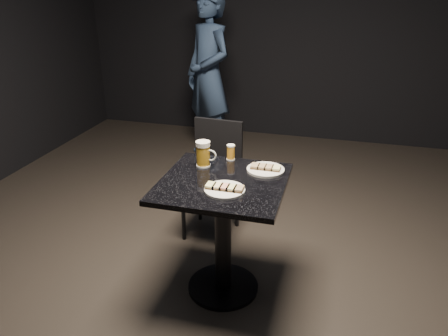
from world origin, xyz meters
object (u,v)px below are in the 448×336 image
Objects in this scene: table at (223,218)px; beer_mug at (204,154)px; plate_large at (225,190)px; plate_small at (266,170)px; chair at (214,170)px; beer_tumbler at (231,152)px; patron at (208,76)px.

table is 4.75× the size of beer_mug.
plate_large is at bearing -70.57° from table.
plate_small is at bearing 44.14° from table.
table is 0.72m from chair.
beer_tumbler is (-0.04, 0.31, 0.29)m from table.
plate_large is 0.44m from beer_tumbler.
plate_large and plate_small have the same top height.
beer_mug is (0.58, -1.97, -0.03)m from patron.
chair reaches higher than plate_small.
plate_large is 0.28m from table.
patron is 10.92× the size of beer_mug.
beer_tumbler is at bearing 154.84° from plate_small.
plate_small is (0.16, 0.32, 0.00)m from plate_large.
plate_large is 0.99× the size of plate_small.
chair is at bearing 100.25° from beer_mug.
patron is at bearing 111.36° from beer_tumbler.
plate_small is at bearing -45.32° from chair.
beer_tumbler is 0.52m from chair.
table is (-0.21, -0.20, -0.25)m from plate_small.
beer_mug reaches higher than beer_tumbler.
patron is 2.02× the size of chair.
beer_mug is 1.61× the size of beer_tumbler.
plate_small reaches higher than table.
patron is 1.60m from chair.
plate_large is 1.40× the size of beer_mug.
table is at bearing -83.28° from beer_tumbler.
plate_small is 1.41× the size of beer_mug.
plate_large is 0.29× the size of table.
patron is (-0.80, 2.27, 0.11)m from plate_large.
plate_large is 2.25× the size of beer_tumbler.
beer_mug is at bearing -175.42° from plate_small.
chair reaches higher than beer_tumbler.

